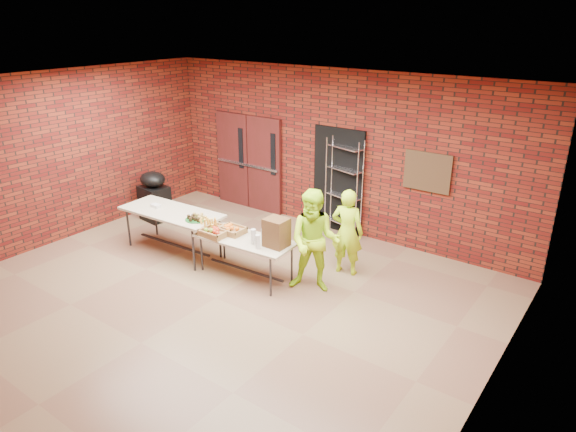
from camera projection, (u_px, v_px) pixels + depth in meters
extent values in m
cube|color=brown|center=(216.00, 299.00, 7.99)|extent=(8.00, 7.00, 0.04)
cube|color=silver|center=(203.00, 87.00, 6.80)|extent=(8.00, 7.00, 0.04)
cube|color=maroon|center=(336.00, 152.00, 10.04)|extent=(8.00, 0.04, 3.20)
cube|color=maroon|center=(55.00, 158.00, 9.60)|extent=(0.04, 7.00, 3.20)
cube|color=maroon|center=(497.00, 282.00, 5.19)|extent=(0.04, 7.00, 3.20)
cube|color=#4B1516|center=(233.00, 159.00, 11.63)|extent=(0.88, 0.08, 2.10)
cube|color=#4B1516|center=(264.00, 166.00, 11.14)|extent=(0.88, 0.08, 2.10)
cube|color=black|center=(241.00, 148.00, 11.33)|extent=(0.12, 0.02, 0.90)
cube|color=black|center=(273.00, 155.00, 10.84)|extent=(0.12, 0.02, 0.90)
cube|color=silver|center=(247.00, 165.00, 11.36)|extent=(1.70, 0.04, 0.05)
cube|color=black|center=(338.00, 181.00, 10.14)|extent=(1.10, 0.06, 2.10)
cube|color=#462F1C|center=(427.00, 172.00, 8.96)|extent=(0.85, 0.04, 0.70)
cube|color=tan|center=(171.00, 212.00, 9.28)|extent=(1.99, 0.90, 0.04)
cube|color=#303035|center=(174.00, 245.00, 9.52)|extent=(1.74, 0.12, 0.03)
cylinder|color=#303035|center=(156.00, 217.00, 10.15)|extent=(0.04, 0.04, 0.76)
cylinder|color=#303035|center=(220.00, 238.00, 9.20)|extent=(0.04, 0.04, 0.76)
cylinder|color=#303035|center=(128.00, 227.00, 9.66)|extent=(0.04, 0.04, 0.76)
cylinder|color=#303035|center=(194.00, 250.00, 8.71)|extent=(0.04, 0.04, 0.76)
cube|color=tan|center=(245.00, 239.00, 8.42)|extent=(1.72, 0.81, 0.04)
cube|color=#303035|center=(246.00, 270.00, 8.62)|extent=(1.49, 0.14, 0.03)
cylinder|color=#303035|center=(224.00, 242.00, 9.16)|extent=(0.03, 0.03, 0.65)
cylinder|color=#303035|center=(292.00, 264.00, 8.35)|extent=(0.03, 0.03, 0.65)
cylinder|color=#303035|center=(202.00, 253.00, 8.74)|extent=(0.03, 0.03, 0.65)
cylinder|color=#303035|center=(271.00, 278.00, 7.92)|extent=(0.03, 0.03, 0.65)
cube|color=#A77643|center=(210.00, 229.00, 8.70)|extent=(0.44, 0.34, 0.07)
cube|color=#A77643|center=(232.00, 231.00, 8.61)|extent=(0.42, 0.33, 0.07)
cube|color=#A77643|center=(214.00, 234.00, 8.51)|extent=(0.45, 0.35, 0.07)
cylinder|color=#16551E|center=(196.00, 219.00, 8.87)|extent=(0.38, 0.38, 0.01)
cube|color=silver|center=(156.00, 206.00, 9.43)|extent=(0.17, 0.12, 0.06)
cube|color=brown|center=(276.00, 232.00, 8.06)|extent=(0.35, 0.31, 0.46)
cylinder|color=silver|center=(253.00, 237.00, 8.17)|extent=(0.08, 0.08, 0.25)
cylinder|color=silver|center=(258.00, 242.00, 8.02)|extent=(0.08, 0.08, 0.23)
cylinder|color=silver|center=(263.00, 235.00, 8.24)|extent=(0.08, 0.08, 0.23)
cube|color=black|center=(155.00, 203.00, 10.91)|extent=(0.63, 0.54, 0.74)
ellipsoid|color=black|center=(153.00, 179.00, 10.72)|extent=(0.62, 0.55, 0.32)
imported|color=#BFFF1C|center=(347.00, 232.00, 8.52)|extent=(0.60, 0.45, 1.49)
imported|color=#BFFF1C|center=(315.00, 241.00, 7.95)|extent=(0.99, 0.89, 1.67)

